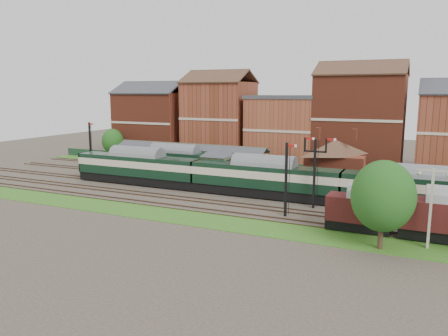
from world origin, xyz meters
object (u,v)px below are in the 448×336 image
at_px(semaphore_bracket, 315,169).
at_px(goods_van_a, 359,210).
at_px(signal_box, 218,164).
at_px(dmu_train, 264,177).
at_px(platform_railcar, 175,162).

height_order(semaphore_bracket, goods_van_a, semaphore_bracket).
height_order(signal_box, dmu_train, signal_box).
bearing_deg(goods_van_a, semaphore_bracket, 131.89).
distance_m(dmu_train, goods_van_a, 15.67).
height_order(platform_railcar, goods_van_a, platform_railcar).
bearing_deg(dmu_train, platform_railcar, 158.96).
relative_size(semaphore_bracket, goods_van_a, 1.37).
height_order(semaphore_bracket, platform_railcar, semaphore_bracket).
relative_size(semaphore_bracket, dmu_train, 0.14).
height_order(signal_box, semaphore_bracket, semaphore_bracket).
xyz_separation_m(dmu_train, platform_railcar, (-16.90, 6.50, -0.07)).
xyz_separation_m(signal_box, platform_railcar, (-8.84, 3.25, -0.67)).
bearing_deg(goods_van_a, platform_railcar, 152.45).
bearing_deg(platform_railcar, semaphore_bracket, -20.65).
bearing_deg(signal_box, dmu_train, -21.97).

